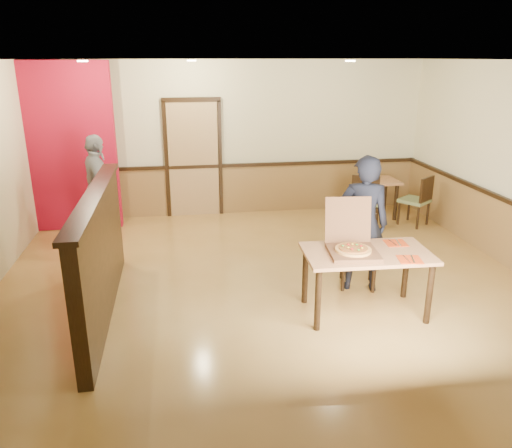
{
  "coord_description": "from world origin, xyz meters",
  "views": [
    {
      "loc": [
        -1.09,
        -5.62,
        2.84
      ],
      "look_at": [
        -0.19,
        0.0,
        0.92
      ],
      "focal_mm": 35.0,
      "sensor_mm": 36.0,
      "label": 1
    }
  ],
  "objects": [
    {
      "name": "floor",
      "position": [
        0.0,
        0.0,
        0.0
      ],
      "size": [
        7.0,
        7.0,
        0.0
      ],
      "primitive_type": "plane",
      "color": "tan",
      "rests_on": "ground"
    },
    {
      "name": "ceiling",
      "position": [
        0.0,
        0.0,
        2.8
      ],
      "size": [
        7.0,
        7.0,
        0.0
      ],
      "primitive_type": "plane",
      "rotation": [
        3.14,
        0.0,
        0.0
      ],
      "color": "black",
      "rests_on": "wall_back"
    },
    {
      "name": "wall_back",
      "position": [
        0.0,
        3.5,
        1.4
      ],
      "size": [
        7.0,
        0.0,
        7.0
      ],
      "primitive_type": "plane",
      "rotation": [
        1.57,
        0.0,
        0.0
      ],
      "color": "beige",
      "rests_on": "floor"
    },
    {
      "name": "wainscot_back",
      "position": [
        0.0,
        3.47,
        0.45
      ],
      "size": [
        7.0,
        0.04,
        0.9
      ],
      "primitive_type": "cube",
      "color": "olive",
      "rests_on": "floor"
    },
    {
      "name": "chair_rail_back",
      "position": [
        0.0,
        3.45,
        0.92
      ],
      "size": [
        7.0,
        0.06,
        0.06
      ],
      "primitive_type": "cube",
      "color": "black",
      "rests_on": "wall_back"
    },
    {
      "name": "back_door",
      "position": [
        -0.8,
        3.46,
        1.05
      ],
      "size": [
        0.9,
        0.06,
        2.1
      ],
      "primitive_type": "cube",
      "color": "tan",
      "rests_on": "wall_back"
    },
    {
      "name": "booth_partition",
      "position": [
        -2.0,
        -0.2,
        0.74
      ],
      "size": [
        0.2,
        3.1,
        1.44
      ],
      "color": "black",
      "rests_on": "floor"
    },
    {
      "name": "red_accent_panel",
      "position": [
        -2.9,
        3.0,
        1.4
      ],
      "size": [
        1.6,
        0.2,
        2.78
      ],
      "primitive_type": "cube",
      "color": "#A40B25",
      "rests_on": "floor"
    },
    {
      "name": "spot_a",
      "position": [
        -2.3,
        1.8,
        2.78
      ],
      "size": [
        0.14,
        0.14,
        0.02
      ],
      "primitive_type": "cylinder",
      "color": "#FFE2B2",
      "rests_on": "ceiling"
    },
    {
      "name": "spot_b",
      "position": [
        -0.8,
        2.5,
        2.78
      ],
      "size": [
        0.14,
        0.14,
        0.02
      ],
      "primitive_type": "cylinder",
      "color": "#FFE2B2",
      "rests_on": "ceiling"
    },
    {
      "name": "spot_c",
      "position": [
        1.4,
        1.5,
        2.78
      ],
      "size": [
        0.14,
        0.14,
        0.02
      ],
      "primitive_type": "cylinder",
      "color": "#FFE2B2",
      "rests_on": "ceiling"
    },
    {
      "name": "main_table",
      "position": [
        0.96,
        -0.68,
        0.65
      ],
      "size": [
        1.45,
        0.86,
        0.76
      ],
      "rotation": [
        0.0,
        0.0,
        -0.04
      ],
      "color": "tan",
      "rests_on": "floor"
    },
    {
      "name": "diner_chair",
      "position": [
        1.16,
        0.09,
        0.51
      ],
      "size": [
        0.57,
        0.57,
        0.92
      ],
      "rotation": [
        0.0,
        0.0,
        -0.28
      ],
      "color": "olive",
      "rests_on": "floor"
    },
    {
      "name": "side_chair_left",
      "position": [
        2.05,
        2.18,
        0.53
      ],
      "size": [
        0.64,
        0.64,
        0.97
      ],
      "rotation": [
        0.0,
        0.0,
        2.67
      ],
      "color": "olive",
      "rests_on": "floor"
    },
    {
      "name": "side_chair_right",
      "position": [
        3.02,
        2.19,
        0.49
      ],
      "size": [
        0.62,
        0.62,
        0.89
      ],
      "rotation": [
        0.0,
        0.0,
        3.78
      ],
      "color": "olive",
      "rests_on": "floor"
    },
    {
      "name": "side_table",
      "position": [
        2.53,
        2.8,
        0.53
      ],
      "size": [
        0.66,
        0.66,
        0.7
      ],
      "rotation": [
        0.0,
        0.0,
        -0.0
      ],
      "color": "tan",
      "rests_on": "floor"
    },
    {
      "name": "diner",
      "position": [
        1.14,
        -0.06,
        0.87
      ],
      "size": [
        0.72,
        0.57,
        1.74
      ],
      "primitive_type": "imported",
      "rotation": [
        0.0,
        0.0,
        2.88
      ],
      "color": "black",
      "rests_on": "floor"
    },
    {
      "name": "passerby",
      "position": [
        -2.35,
        2.32,
        0.85
      ],
      "size": [
        0.67,
        1.08,
        1.71
      ],
      "primitive_type": "imported",
      "rotation": [
        0.0,
        0.0,
        1.84
      ],
      "color": "gray",
      "rests_on": "floor"
    },
    {
      "name": "pizza_box",
      "position": [
        0.79,
        -0.67,
        0.83
      ],
      "size": [
        0.59,
        0.68,
        0.56
      ],
      "rotation": [
        0.0,
        0.0,
        -0.1
      ],
      "color": "brown",
      "rests_on": "main_table"
    },
    {
      "name": "pizza",
      "position": [
        0.78,
        -0.72,
        0.81
      ],
      "size": [
        0.51,
        0.51,
        0.03
      ],
      "primitive_type": "cylinder",
      "rotation": [
        0.0,
        0.0,
        -0.33
      ],
      "color": "#D89F4E",
      "rests_on": "pizza_box"
    },
    {
      "name": "napkin_near",
      "position": [
        1.33,
        -0.98,
        0.76
      ],
      "size": [
        0.29,
        0.29,
        0.01
      ],
      "rotation": [
        0.0,
        0.0,
        -0.18
      ],
      "color": "red",
      "rests_on": "main_table"
    },
    {
      "name": "napkin_far",
      "position": [
        1.39,
        -0.48,
        0.76
      ],
      "size": [
        0.26,
        0.26,
        0.01
      ],
      "rotation": [
        0.0,
        0.0,
        -0.08
      ],
      "color": "red",
      "rests_on": "main_table"
    },
    {
      "name": "condiment",
      "position": [
        2.49,
        2.91,
        0.77
      ],
      "size": [
        0.06,
        0.06,
        0.14
      ],
      "primitive_type": "cylinder",
      "color": "olive",
      "rests_on": "side_table"
    }
  ]
}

